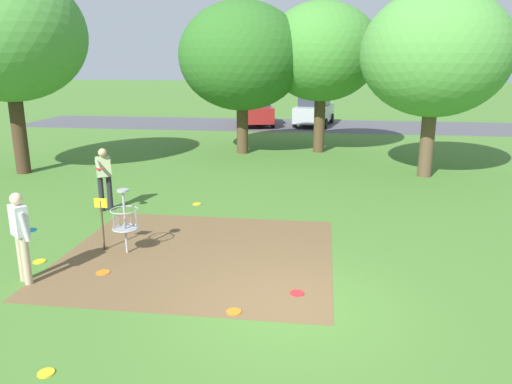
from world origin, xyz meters
name	(u,v)px	position (x,y,z in m)	size (l,w,h in m)	color
ground_plane	(288,307)	(0.00, 0.00, 0.00)	(160.00, 160.00, 0.00)	#47752D
dirt_tee_pad	(199,255)	(-2.03, 2.03, 0.00)	(5.56, 5.04, 0.01)	brown
disc_golf_basket	(122,219)	(-3.62, 1.94, 0.75)	(0.98, 0.58, 1.39)	#9E9EA3
player_foreground_watching	(21,233)	(-4.85, 0.31, 0.97)	(0.47, 0.45, 1.71)	tan
player_throwing	(104,175)	(-5.26, 4.73, 0.99)	(0.53, 1.15, 1.71)	#232328
frisbee_by_tee	(46,373)	(-3.01, -2.22, 0.01)	(0.22, 0.22, 0.02)	gold
frisbee_mid_grass	(39,261)	(-5.13, 1.21, 0.01)	(0.25, 0.25, 0.02)	gold
frisbee_far_left	(197,204)	(-2.98, 5.63, 0.01)	(0.24, 0.24, 0.02)	gold
frisbee_far_right	(103,273)	(-3.62, 0.88, 0.01)	(0.26, 0.26, 0.02)	orange
frisbee_scattered_a	(297,293)	(0.13, 0.52, 0.01)	(0.25, 0.25, 0.02)	red
frisbee_scattered_b	(234,312)	(-0.86, -0.28, 0.01)	(0.25, 0.25, 0.02)	orange
tree_near_left	(7,35)	(-10.11, 8.64, 4.71)	(5.20, 5.20, 6.94)	#422D1E
tree_near_right	(322,52)	(0.28, 14.21, 4.20)	(4.78, 4.78, 6.25)	#4C3823
tree_mid_left	(435,54)	(4.01, 10.06, 4.11)	(4.86, 4.86, 6.19)	brown
tree_mid_center	(242,56)	(-2.96, 13.47, 4.03)	(5.20, 5.20, 6.25)	#4C3823
parking_lot_strip	(316,126)	(0.00, 22.80, 0.00)	(36.00, 6.00, 0.01)	#4C4C51
parked_car_leftmost	(255,110)	(-3.67, 22.54, 0.92)	(2.74, 4.51, 1.84)	maroon
parked_car_center_left	(314,110)	(-0.14, 22.95, 0.92)	(2.44, 4.42, 1.84)	#B2B7BC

